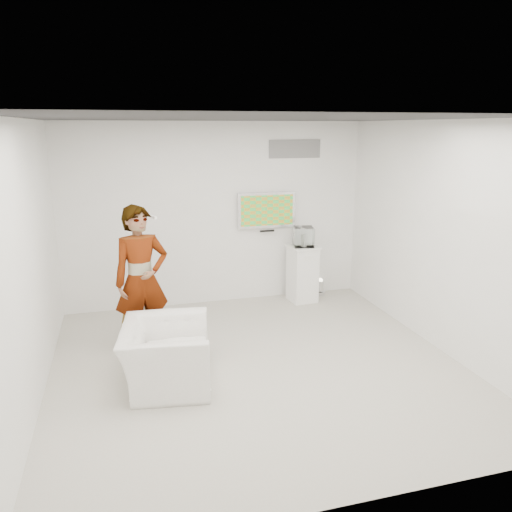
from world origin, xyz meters
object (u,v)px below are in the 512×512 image
object	(u,v)px
tv	(266,210)
armchair	(166,355)
floor_uplight	(320,287)
pedestal	(302,274)
person	(142,280)

from	to	relation	value
tv	armchair	xyz separation A→B (m)	(-1.98, -2.61, -1.19)
floor_uplight	armchair	bearing A→B (deg)	-139.86
tv	floor_uplight	size ratio (longest dim) A/B	3.47
tv	armchair	size ratio (longest dim) A/B	0.89
armchair	pedestal	size ratio (longest dim) A/B	1.16
armchair	pedestal	world-z (taller)	pedestal
tv	pedestal	world-z (taller)	tv
tv	floor_uplight	world-z (taller)	tv
pedestal	floor_uplight	world-z (taller)	pedestal
armchair	floor_uplight	xyz separation A→B (m)	(2.96, 2.50, -0.22)
tv	floor_uplight	bearing A→B (deg)	-6.86
armchair	tv	bearing A→B (deg)	-28.85
pedestal	tv	bearing A→B (deg)	149.57
floor_uplight	tv	bearing A→B (deg)	173.14
person	pedestal	distance (m)	3.06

